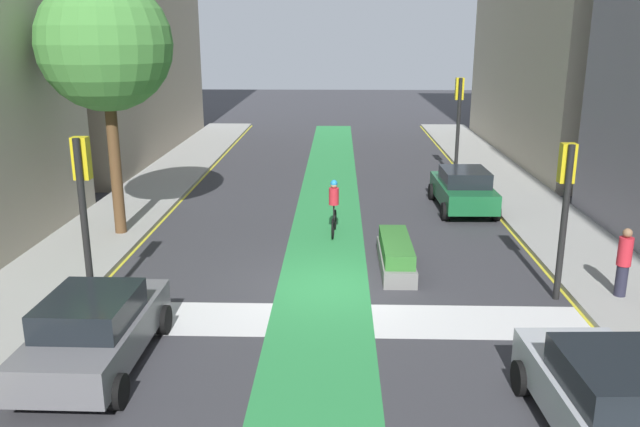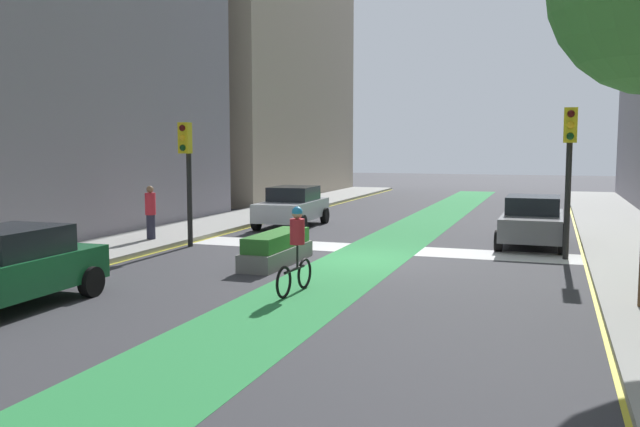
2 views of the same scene
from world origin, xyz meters
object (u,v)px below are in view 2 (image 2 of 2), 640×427
(pedestrian_sidewalk_right_a, at_px, (151,212))
(median_planter, at_px, (277,249))
(car_green_right_far, at_px, (4,268))
(cyclist_in_lane, at_px, (296,248))
(car_silver_right_near, at_px, (292,206))
(traffic_signal_near_left, at_px, (569,154))
(car_grey_left_near, at_px, (532,221))
(traffic_signal_near_right, at_px, (187,160))

(pedestrian_sidewalk_right_a, height_order, median_planter, pedestrian_sidewalk_right_a)
(car_green_right_far, bearing_deg, median_planter, -115.42)
(cyclist_in_lane, bearing_deg, median_planter, -60.32)
(car_silver_right_near, relative_size, pedestrian_sidewalk_right_a, 2.47)
(cyclist_in_lane, bearing_deg, traffic_signal_near_left, -131.16)
(car_green_right_far, relative_size, car_grey_left_near, 1.00)
(traffic_signal_near_right, relative_size, car_green_right_far, 0.92)
(traffic_signal_near_right, relative_size, car_silver_right_near, 0.91)
(car_silver_right_near, xyz_separation_m, median_planter, (-2.70, 7.95, -0.40))
(car_silver_right_near, bearing_deg, cyclist_in_lane, 112.01)
(traffic_signal_near_left, relative_size, pedestrian_sidewalk_right_a, 2.42)
(traffic_signal_near_left, xyz_separation_m, pedestrian_sidewalk_right_a, (12.64, 1.13, -1.91))
(pedestrian_sidewalk_right_a, bearing_deg, car_silver_right_near, -114.19)
(cyclist_in_lane, relative_size, pedestrian_sidewalk_right_a, 1.07)
(car_grey_left_near, height_order, pedestrian_sidewalk_right_a, pedestrian_sidewalk_right_a)
(car_green_right_far, distance_m, car_silver_right_near, 14.28)
(traffic_signal_near_right, xyz_separation_m, car_silver_right_near, (-1.12, -6.05, -1.93))
(cyclist_in_lane, height_order, pedestrian_sidewalk_right_a, pedestrian_sidewalk_right_a)
(traffic_signal_near_left, distance_m, car_silver_right_near, 11.27)
(car_silver_right_near, height_order, median_planter, car_silver_right_near)
(traffic_signal_near_right, xyz_separation_m, traffic_signal_near_left, (-11.13, -1.36, 0.21))
(traffic_signal_near_right, xyz_separation_m, pedestrian_sidewalk_right_a, (1.50, -0.22, -1.69))
(traffic_signal_near_right, distance_m, cyclist_in_lane, 7.69)
(traffic_signal_near_right, bearing_deg, traffic_signal_near_left, -173.06)
(traffic_signal_near_left, height_order, car_green_right_far, traffic_signal_near_left)
(traffic_signal_near_left, bearing_deg, car_silver_right_near, -25.10)
(traffic_signal_near_right, height_order, traffic_signal_near_left, traffic_signal_near_left)
(pedestrian_sidewalk_right_a, bearing_deg, car_green_right_far, 105.31)
(traffic_signal_near_left, height_order, car_grey_left_near, traffic_signal_near_left)
(car_grey_left_near, relative_size, pedestrian_sidewalk_right_a, 2.44)
(car_green_right_far, bearing_deg, traffic_signal_near_right, -84.37)
(traffic_signal_near_right, xyz_separation_m, car_green_right_far, (-0.81, 8.23, -1.93))
(car_green_right_far, height_order, pedestrian_sidewalk_right_a, pedestrian_sidewalk_right_a)
(pedestrian_sidewalk_right_a, bearing_deg, median_planter, 158.19)
(median_planter, bearing_deg, car_green_right_far, 64.58)
(pedestrian_sidewalk_right_a, bearing_deg, cyclist_in_lane, 143.61)
(traffic_signal_near_left, distance_m, car_green_right_far, 14.25)
(car_grey_left_near, distance_m, pedestrian_sidewalk_right_a, 12.21)
(traffic_signal_near_right, height_order, cyclist_in_lane, traffic_signal_near_right)
(pedestrian_sidewalk_right_a, bearing_deg, car_grey_left_near, -162.92)
(traffic_signal_near_left, distance_m, median_planter, 8.40)
(pedestrian_sidewalk_right_a, xyz_separation_m, median_planter, (-5.32, 2.13, -0.63))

